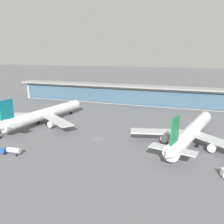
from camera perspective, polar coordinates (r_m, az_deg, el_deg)
ground_plane at (r=111.11m, az=-3.43°, el=-6.51°), size 1200.00×1200.00×0.00m
airliner_left_stand at (r=138.20m, az=-16.11°, el=-0.48°), size 51.06×67.06×17.90m
airliner_centre_stand at (r=108.17m, az=18.59°, el=-4.66°), size 50.37×66.55×17.90m
service_truck_mid_apron_white at (r=150.00m, az=-24.38°, el=-1.96°), size 3.25×2.50×2.05m
service_truck_by_tail_blue at (r=102.14m, az=-23.11°, el=-8.54°), size 8.70×2.85×2.95m
terminal_building at (r=183.36m, az=6.16°, el=4.18°), size 203.32×12.80×15.20m
safety_cone_alpha at (r=126.92m, az=-23.44°, el=-4.89°), size 0.62×0.62×0.70m
safety_cone_charlie at (r=110.38m, az=-15.35°, el=-6.98°), size 0.62×0.62×0.70m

